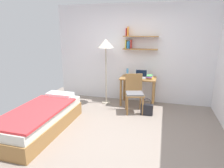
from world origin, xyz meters
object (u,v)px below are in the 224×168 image
object	(u,v)px
bed	(41,119)
water_bottle	(127,72)
laptop	(141,76)
standing_lamp	(106,47)
desk	(138,83)
book_stack	(150,77)
handbag	(147,109)
desk_chair	(134,91)

from	to	relation	value
bed	water_bottle	distance (m)	2.45
laptop	standing_lamp	bearing A→B (deg)	-171.65
bed	desk	size ratio (longest dim) A/B	2.14
desk	book_stack	size ratio (longest dim) A/B	3.67
desk	handbag	size ratio (longest dim) A/B	2.25
desk_chair	water_bottle	distance (m)	0.71
standing_lamp	handbag	distance (m)	1.85
water_bottle	desk_chair	bearing A→B (deg)	-63.61
laptop	handbag	distance (m)	0.94
book_stack	standing_lamp	bearing A→B (deg)	-175.32
standing_lamp	bed	bearing A→B (deg)	-113.65
desk	laptop	world-z (taller)	laptop
desk_chair	handbag	distance (m)	0.51
standing_lamp	book_stack	size ratio (longest dim) A/B	6.86
desk	book_stack	xyz separation A→B (m)	(0.29, -0.02, 0.19)
desk	water_bottle	size ratio (longest dim) A/B	4.32
standing_lamp	handbag	size ratio (longest dim) A/B	4.20
desk	laptop	distance (m)	0.22
bed	handbag	size ratio (longest dim) A/B	4.81
desk_chair	book_stack	world-z (taller)	desk_chair
desk	book_stack	world-z (taller)	book_stack
book_stack	water_bottle	bearing A→B (deg)	171.84
desk	water_bottle	distance (m)	0.40
desk_chair	handbag	world-z (taller)	desk_chair
water_bottle	book_stack	distance (m)	0.60
water_bottle	standing_lamp	bearing A→B (deg)	-161.91
laptop	water_bottle	distance (m)	0.37
laptop	book_stack	distance (m)	0.23
desk	standing_lamp	world-z (taller)	standing_lamp
bed	water_bottle	xyz separation A→B (m)	(1.32, 1.97, 0.60)
bed	laptop	world-z (taller)	laptop
bed	laptop	distance (m)	2.62
bed	water_bottle	size ratio (longest dim) A/B	9.23
bed	desk	xyz separation A→B (m)	(1.62, 1.90, 0.34)
standing_lamp	laptop	bearing A→B (deg)	8.35
water_bottle	laptop	bearing A→B (deg)	-6.84
bed	handbag	bearing A→B (deg)	33.72
laptop	book_stack	size ratio (longest dim) A/B	1.27
desk_chair	standing_lamp	size ratio (longest dim) A/B	0.54
book_stack	laptop	bearing A→B (deg)	169.71
bed	standing_lamp	distance (m)	2.33
bed	desk_chair	distance (m)	2.15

